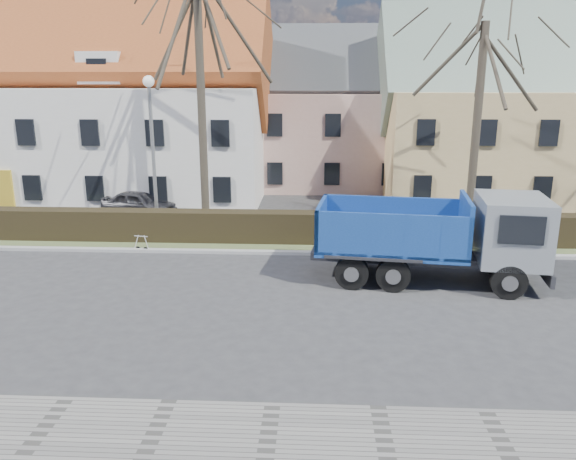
# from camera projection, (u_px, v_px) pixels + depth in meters

# --- Properties ---
(ground) EXTENTS (120.00, 120.00, 0.00)m
(ground) POSITION_uv_depth(u_px,v_px,m) (218.00, 297.00, 17.83)
(ground) COLOR #353638
(curb_far) EXTENTS (80.00, 0.30, 0.12)m
(curb_far) POSITION_uv_depth(u_px,v_px,m) (237.00, 252.00, 22.25)
(curb_far) COLOR #A09F9F
(curb_far) RESTS_ON ground
(grass_strip) EXTENTS (80.00, 3.00, 0.10)m
(grass_strip) POSITION_uv_depth(u_px,v_px,m) (243.00, 241.00, 23.79)
(grass_strip) COLOR #4E5E35
(grass_strip) RESTS_ON ground
(hedge) EXTENTS (60.00, 0.90, 1.30)m
(hedge) POSITION_uv_depth(u_px,v_px,m) (242.00, 228.00, 23.44)
(hedge) COLOR black
(hedge) RESTS_ON ground
(building_white) EXTENTS (26.80, 10.80, 9.50)m
(building_white) POSITION_uv_depth(u_px,v_px,m) (41.00, 113.00, 32.62)
(building_white) COLOR white
(building_white) RESTS_ON ground
(building_pink) EXTENTS (10.80, 8.80, 8.00)m
(building_pink) POSITION_uv_depth(u_px,v_px,m) (331.00, 122.00, 35.84)
(building_pink) COLOR #CA9C8F
(building_pink) RESTS_ON ground
(building_yellow) EXTENTS (18.80, 10.80, 8.50)m
(building_yellow) POSITION_uv_depth(u_px,v_px,m) (541.00, 122.00, 32.30)
(building_yellow) COLOR tan
(building_yellow) RESTS_ON ground
(tree_1) EXTENTS (9.20, 9.20, 12.65)m
(tree_1) POSITION_uv_depth(u_px,v_px,m) (201.00, 87.00, 24.45)
(tree_1) COLOR #3A3228
(tree_1) RESTS_ON ground
(tree_2) EXTENTS (8.00, 8.00, 11.00)m
(tree_2) POSITION_uv_depth(u_px,v_px,m) (478.00, 107.00, 24.08)
(tree_2) COLOR #3A3228
(tree_2) RESTS_ON ground
(dump_truck) EXTENTS (8.11, 3.82, 3.13)m
(dump_truck) POSITION_uv_depth(u_px,v_px,m) (421.00, 237.00, 18.89)
(dump_truck) COLOR navy
(dump_truck) RESTS_ON ground
(streetlight) EXTENTS (0.54, 0.54, 6.91)m
(streetlight) POSITION_uv_depth(u_px,v_px,m) (153.00, 157.00, 23.85)
(streetlight) COLOR gray
(streetlight) RESTS_ON ground
(cart_frame) EXTENTS (0.86, 0.59, 0.72)m
(cart_frame) POSITION_uv_depth(u_px,v_px,m) (136.00, 242.00, 22.49)
(cart_frame) COLOR silver
(cart_frame) RESTS_ON ground
(parked_car_a) EXTENTS (4.01, 2.31, 1.28)m
(parked_car_a) POSITION_uv_depth(u_px,v_px,m) (139.00, 204.00, 28.04)
(parked_car_a) COLOR #2E2E32
(parked_car_a) RESTS_ON ground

